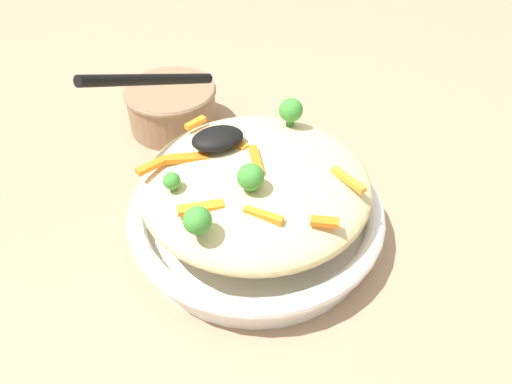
{
  "coord_description": "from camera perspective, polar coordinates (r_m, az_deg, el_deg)",
  "views": [
    {
      "loc": [
        0.14,
        0.37,
        0.43
      ],
      "look_at": [
        0.0,
        0.0,
        0.06
      ],
      "focal_mm": 35.3,
      "sensor_mm": 36.0,
      "label": 1
    }
  ],
  "objects": [
    {
      "name": "pasta_mound",
      "position": [
        0.53,
        -0.0,
        0.81
      ],
      "size": [
        0.24,
        0.24,
        0.06
      ],
      "primitive_type": "ellipsoid",
      "color": "#DBC689",
      "rests_on": "serving_bowl"
    },
    {
      "name": "serving_spoon",
      "position": [
        0.54,
        -7.41,
        8.75
      ],
      "size": [
        0.16,
        0.15,
        0.09
      ],
      "color": "black",
      "rests_on": "pasta_mound"
    },
    {
      "name": "carrot_piece_7",
      "position": [
        0.46,
        7.79,
        -3.35
      ],
      "size": [
        0.03,
        0.02,
        0.01
      ],
      "primitive_type": "cube",
      "rotation": [
        0.0,
        0.0,
        2.62
      ],
      "color": "orange",
      "rests_on": "pasta_mound"
    },
    {
      "name": "carrot_piece_5",
      "position": [
        0.58,
        -6.88,
        7.79
      ],
      "size": [
        0.03,
        0.02,
        0.01
      ],
      "primitive_type": "cube",
      "rotation": [
        0.0,
        0.0,
        3.57
      ],
      "color": "orange",
      "rests_on": "pasta_mound"
    },
    {
      "name": "broccoli_floret_2",
      "position": [
        0.47,
        -0.61,
        1.68
      ],
      "size": [
        0.03,
        0.03,
        0.03
      ],
      "color": "#377928",
      "rests_on": "pasta_mound"
    },
    {
      "name": "broccoli_floret_1",
      "position": [
        0.5,
        -9.63,
        1.51
      ],
      "size": [
        0.02,
        0.02,
        0.02
      ],
      "color": "#377928",
      "rests_on": "pasta_mound"
    },
    {
      "name": "ground_plane",
      "position": [
        0.58,
        -0.0,
        -4.48
      ],
      "size": [
        2.4,
        2.4,
        0.0
      ],
      "primitive_type": "plane",
      "color": "#9E7F60"
    },
    {
      "name": "broccoli_floret_0",
      "position": [
        0.44,
        -6.64,
        -3.25
      ],
      "size": [
        0.03,
        0.03,
        0.03
      ],
      "color": "#377928",
      "rests_on": "pasta_mound"
    },
    {
      "name": "carrot_piece_6",
      "position": [
        0.51,
        -0.03,
        3.52
      ],
      "size": [
        0.02,
        0.04,
        0.01
      ],
      "primitive_type": "cube",
      "rotation": [
        0.0,
        0.0,
        4.5
      ],
      "color": "orange",
      "rests_on": "pasta_mound"
    },
    {
      "name": "carrot_piece_3",
      "position": [
        0.51,
        10.41,
        1.4
      ],
      "size": [
        0.02,
        0.04,
        0.01
      ],
      "primitive_type": "cube",
      "rotation": [
        0.0,
        0.0,
        1.86
      ],
      "color": "orange",
      "rests_on": "pasta_mound"
    },
    {
      "name": "carrot_piece_1",
      "position": [
        0.53,
        -7.75,
        3.83
      ],
      "size": [
        0.05,
        0.02,
        0.01
      ],
      "primitive_type": "cube",
      "rotation": [
        0.0,
        0.0,
        6.01
      ],
      "color": "orange",
      "rests_on": "pasta_mound"
    },
    {
      "name": "serving_bowl",
      "position": [
        0.56,
        -0.0,
        -2.72
      ],
      "size": [
        0.28,
        0.28,
        0.05
      ],
      "color": "white",
      "rests_on": "ground_plane"
    },
    {
      "name": "carrot_piece_8",
      "position": [
        0.53,
        -11.64,
        2.97
      ],
      "size": [
        0.04,
        0.02,
        0.01
      ],
      "primitive_type": "cube",
      "rotation": [
        0.0,
        0.0,
        3.47
      ],
      "color": "orange",
      "rests_on": "pasta_mound"
    },
    {
      "name": "carrot_piece_4",
      "position": [
        0.54,
        -2.69,
        5.83
      ],
      "size": [
        0.03,
        0.04,
        0.01
      ],
      "primitive_type": "cube",
      "rotation": [
        0.0,
        0.0,
        1.99
      ],
      "color": "orange",
      "rests_on": "pasta_mound"
    },
    {
      "name": "broccoli_floret_3",
      "position": [
        0.57,
        3.97,
        9.2
      ],
      "size": [
        0.03,
        0.03,
        0.03
      ],
      "color": "#377928",
      "rests_on": "pasta_mound"
    },
    {
      "name": "carrot_piece_0",
      "position": [
        0.47,
        -6.29,
        -1.77
      ],
      "size": [
        0.04,
        0.02,
        0.01
      ],
      "primitive_type": "cube",
      "rotation": [
        0.0,
        0.0,
        2.99
      ],
      "color": "orange",
      "rests_on": "pasta_mound"
    },
    {
      "name": "companion_bowl",
      "position": [
        0.73,
        -9.52,
        9.68
      ],
      "size": [
        0.13,
        0.13,
        0.06
      ],
      "color": "#8C6B4C",
      "rests_on": "ground_plane"
    },
    {
      "name": "carrot_piece_2",
      "position": [
        0.46,
        0.83,
        -2.67
      ],
      "size": [
        0.03,
        0.03,
        0.01
      ],
      "primitive_type": "cube",
      "rotation": [
        0.0,
        0.0,
        5.49
      ],
      "color": "orange",
      "rests_on": "pasta_mound"
    }
  ]
}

